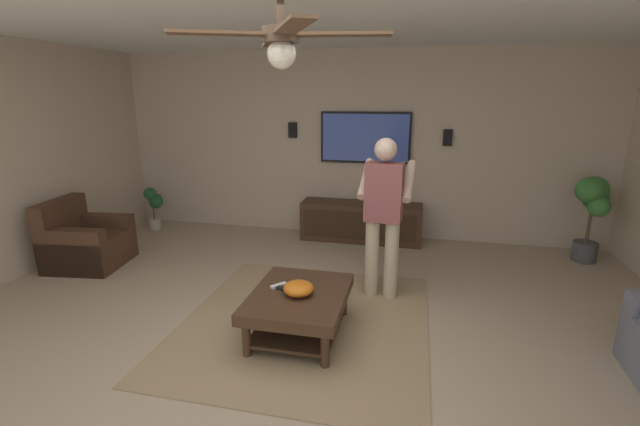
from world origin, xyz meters
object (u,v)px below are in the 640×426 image
at_px(coffee_table, 299,303).
at_px(vase_round, 386,196).
at_px(remote_white, 279,285).
at_px(media_console, 361,222).
at_px(ceiling_fan, 282,40).
at_px(tv, 365,138).
at_px(wall_speaker_right, 293,130).
at_px(remote_black, 284,289).
at_px(wall_speaker_left, 448,138).
at_px(bowl, 298,288).
at_px(potted_plant_short, 154,202).
at_px(armchair, 86,243).
at_px(potted_plant_tall, 592,203).
at_px(person_standing, 384,209).

xyz_separation_m(coffee_table, vase_round, (2.68, -0.52, 0.36)).
relative_size(remote_white, vase_round, 0.68).
height_order(coffee_table, vase_round, vase_round).
xyz_separation_m(media_console, ceiling_fan, (-3.49, 0.02, 2.05)).
relative_size(tv, wall_speaker_right, 5.78).
xyz_separation_m(remote_black, wall_speaker_left, (2.89, -1.44, 1.06)).
bearing_deg(bowl, potted_plant_short, 50.02).
relative_size(armchair, vase_round, 4.12).
height_order(media_console, potted_plant_short, potted_plant_short).
distance_m(bowl, ceiling_fan, 2.04).
bearing_deg(potted_plant_tall, person_standing, 123.06).
xyz_separation_m(potted_plant_tall, wall_speaker_left, (0.38, 1.75, 0.72)).
xyz_separation_m(person_standing, wall_speaker_right, (1.97, 1.51, 0.60)).
bearing_deg(coffee_table, media_console, -4.04).
distance_m(coffee_table, wall_speaker_left, 3.39).
bearing_deg(potted_plant_short, remote_black, -130.74).
relative_size(bowl, vase_round, 1.17).
bearing_deg(ceiling_fan, media_console, -0.40).
height_order(coffee_table, remote_white, remote_white).
xyz_separation_m(remote_black, wall_speaker_right, (2.89, 0.75, 1.12)).
xyz_separation_m(tv, bowl, (-2.93, 0.18, -0.99)).
relative_size(remote_black, wall_speaker_left, 0.68).
bearing_deg(potted_plant_short, vase_round, -87.00).
xyz_separation_m(potted_plant_tall, remote_white, (-2.45, 3.26, -0.34)).
bearing_deg(potted_plant_tall, remote_black, 128.11).
height_order(coffee_table, remote_black, remote_black).
height_order(person_standing, wall_speaker_right, wall_speaker_right).
distance_m(remote_white, wall_speaker_right, 3.12).
distance_m(remote_black, ceiling_fan, 2.11).
distance_m(armchair, media_console, 3.58).
relative_size(coffee_table, remote_white, 6.67).
relative_size(armchair, bowl, 3.51).
relative_size(person_standing, bowl, 6.34).
height_order(tv, person_standing, tv).
bearing_deg(media_console, coffee_table, -4.04).
distance_m(potted_plant_short, ceiling_fan, 4.99).
bearing_deg(bowl, tv, -3.50).
relative_size(potted_plant_short, ceiling_fan, 0.56).
height_order(armchair, ceiling_fan, ceiling_fan).
bearing_deg(armchair, potted_plant_tall, 6.94).
bearing_deg(wall_speaker_left, potted_plant_short, 95.28).
relative_size(coffee_table, potted_plant_tall, 0.93).
height_order(person_standing, remote_white, person_standing).
relative_size(media_console, wall_speaker_left, 7.73).
xyz_separation_m(armchair, remote_black, (-0.96, -2.84, 0.13)).
xyz_separation_m(wall_speaker_left, ceiling_fan, (-3.74, 1.15, 0.85)).
relative_size(wall_speaker_right, ceiling_fan, 0.19).
bearing_deg(coffee_table, tv, -3.70).
relative_size(bowl, wall_speaker_left, 1.17).
xyz_separation_m(person_standing, remote_white, (-0.86, 0.83, -0.52)).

